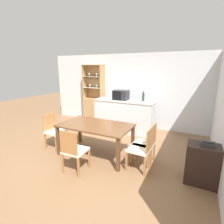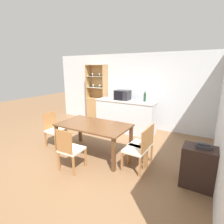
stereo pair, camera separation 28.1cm
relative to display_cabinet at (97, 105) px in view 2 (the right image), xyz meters
The scene contains 13 objects.
ground_plane 2.95m from the display_cabinet, 57.72° to the right, with size 18.00×18.00×0.00m, color brown.
wall_back 1.68m from the display_cabinet, ahead, with size 6.80×0.06×2.55m.
kitchen_counter 1.57m from the display_cabinet, 19.37° to the right, with size 1.97×0.61×1.04m.
display_cabinet is the anchor object (origin of this frame).
dining_table 2.79m from the display_cabinet, 57.25° to the right, with size 1.71×0.98×0.76m.
dining_chair_side_right_far 3.48m from the display_cabinet, 39.26° to the right, with size 0.46×0.46×0.91m.
dining_chair_side_right_near 3.67m from the display_cabinet, 42.78° to the right, with size 0.44×0.44×0.91m.
dining_chair_head_near 3.51m from the display_cabinet, 64.52° to the right, with size 0.44×0.44×0.91m.
dining_chair_side_left_near 2.52m from the display_cabinet, 82.62° to the right, with size 0.45×0.45×0.91m.
microwave 1.54m from the display_cabinet, 19.82° to the right, with size 0.47×0.37×0.32m.
wine_bottle 2.19m from the display_cabinet, 10.91° to the right, with size 0.07×0.07×0.32m.
side_cabinet 4.53m from the display_cabinet, 32.56° to the right, with size 0.55×0.40×0.74m.
telephone 4.55m from the display_cabinet, 32.08° to the right, with size 0.24×0.16×0.09m.
Camera 2 is at (2.32, -3.12, 2.06)m, focal length 28.00 mm.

